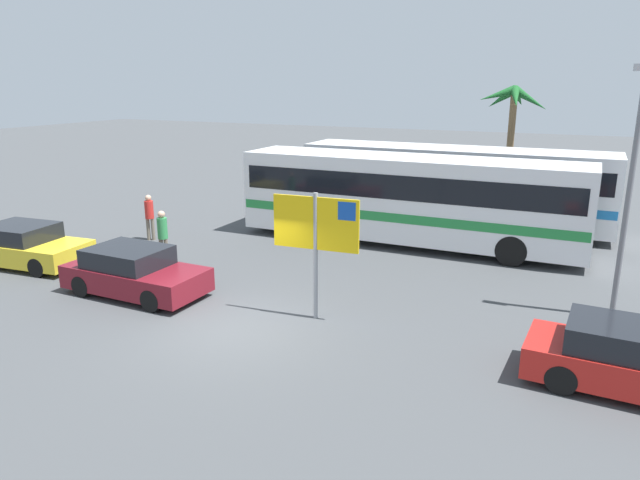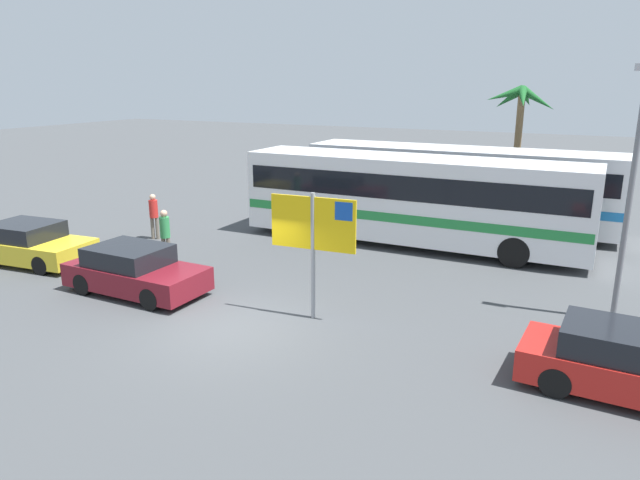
% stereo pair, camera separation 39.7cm
% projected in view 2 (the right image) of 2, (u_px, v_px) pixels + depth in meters
% --- Properties ---
extents(ground, '(120.00, 120.00, 0.00)m').
position_uv_depth(ground, '(230.00, 329.00, 13.98)').
color(ground, '#424447').
extents(bus_front_coach, '(12.28, 2.56, 3.17)m').
position_uv_depth(bus_front_coach, '(412.00, 196.00, 20.75)').
color(bus_front_coach, white).
rests_on(bus_front_coach, ground).
extents(bus_rear_coach, '(12.28, 2.56, 3.17)m').
position_uv_depth(bus_rear_coach, '(458.00, 183.00, 23.47)').
color(bus_rear_coach, white).
rests_on(bus_rear_coach, ground).
extents(ferry_sign, '(2.20, 0.21, 3.20)m').
position_uv_depth(ferry_sign, '(315.00, 229.00, 13.99)').
color(ferry_sign, gray).
rests_on(ferry_sign, ground).
extents(car_maroon, '(4.04, 1.86, 1.32)m').
position_uv_depth(car_maroon, '(135.00, 271.00, 16.23)').
color(car_maroon, maroon).
rests_on(car_maroon, ground).
extents(car_red, '(4.07, 1.82, 1.32)m').
position_uv_depth(car_red, '(629.00, 364.00, 10.88)').
color(car_red, red).
rests_on(car_red, ground).
extents(car_yellow, '(4.11, 2.20, 1.32)m').
position_uv_depth(car_yellow, '(30.00, 244.00, 18.90)').
color(car_yellow, yellow).
rests_on(car_yellow, ground).
extents(pedestrian_by_bus, '(0.32, 0.32, 1.77)m').
position_uv_depth(pedestrian_by_bus, '(165.00, 232.00, 18.78)').
color(pedestrian_by_bus, '#706656').
rests_on(pedestrian_by_bus, ground).
extents(pedestrian_near_sign, '(0.32, 0.32, 1.72)m').
position_uv_depth(pedestrian_near_sign, '(154.00, 213.00, 21.66)').
color(pedestrian_near_sign, '#706656').
rests_on(pedestrian_near_sign, ground).
extents(lamp_post_left_side, '(0.56, 0.20, 6.14)m').
position_uv_depth(lamp_post_left_side, '(632.00, 186.00, 13.62)').
color(lamp_post_left_side, slate).
rests_on(lamp_post_left_side, ground).
extents(palm_tree_seaside, '(3.15, 3.26, 5.59)m').
position_uv_depth(palm_tree_seaside, '(519.00, 111.00, 26.64)').
color(palm_tree_seaside, brown).
rests_on(palm_tree_seaside, ground).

